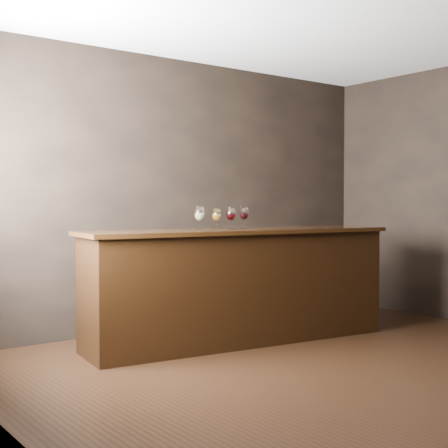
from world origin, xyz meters
TOP-DOWN VIEW (x-y plane):
  - ground at (0.00, 0.00)m, footprint 5.00×5.00m
  - room_shell at (-0.23, 0.11)m, footprint 5.02×4.52m
  - bar_counter at (-0.03, 1.24)m, footprint 2.96×0.99m
  - bar_top at (-0.03, 1.24)m, footprint 3.06×1.07m
  - back_bar_shelf at (0.68, 2.03)m, footprint 2.52×0.40m
  - glass_white at (-0.47, 1.26)m, footprint 0.09×0.09m
  - glass_amber at (-0.28, 1.25)m, footprint 0.08×0.08m
  - glass_red_a at (-0.13, 1.24)m, footprint 0.09×0.09m
  - glass_red_b at (0.05, 1.27)m, footprint 0.09×0.09m

SIDE VIEW (x-z plane):
  - ground at x=0.00m, z-range 0.00..0.00m
  - back_bar_shelf at x=0.68m, z-range 0.00..0.91m
  - bar_counter at x=-0.03m, z-range 0.00..1.02m
  - bar_top at x=-0.03m, z-range 1.02..1.05m
  - glass_amber at x=-0.28m, z-range 1.09..1.29m
  - glass_red_a at x=-0.13m, z-range 1.09..1.29m
  - glass_white at x=-0.47m, z-range 1.09..1.30m
  - glass_red_b at x=0.05m, z-range 1.09..1.30m
  - room_shell at x=-0.23m, z-range 0.40..3.21m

